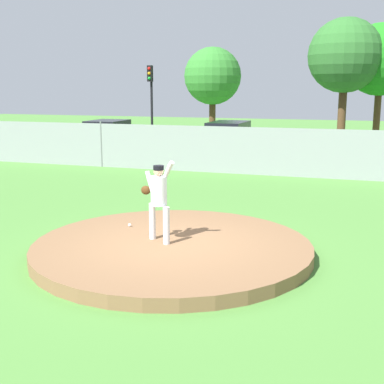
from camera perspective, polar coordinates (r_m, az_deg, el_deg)
ground_plane at (r=15.97m, az=5.32°, el=-0.41°), size 80.00×80.00×0.00m
asphalt_strip at (r=24.21m, az=9.86°, el=3.56°), size 44.00×7.00×0.01m
pitchers_mound at (r=10.36m, az=-2.21°, el=-6.27°), size 5.57×5.57×0.24m
pitcher_youth at (r=10.18m, az=-3.76°, el=-0.35°), size 0.77×0.37×1.66m
baseball at (r=11.53m, az=-6.94°, el=-3.67°), size 0.07×0.07×0.07m
chainlink_fence at (r=19.69m, az=8.00°, el=4.48°), size 34.51×0.07×1.92m
parked_car_champagne at (r=26.99m, az=-9.33°, el=6.04°), size 1.97×4.13×1.64m
parked_car_slate at (r=24.96m, az=4.05°, el=5.78°), size 1.87×4.74×1.68m
traffic_light_near at (r=30.02m, az=-4.59°, el=11.14°), size 0.28×0.46×4.52m
tree_tall_centre at (r=35.44m, az=2.31°, el=12.72°), size 3.84×3.84×5.98m
tree_slender_far at (r=31.01m, az=16.65°, el=14.28°), size 4.17×4.17×7.15m
tree_broad_left at (r=32.25m, az=20.24°, el=13.60°), size 4.12×4.12×6.93m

